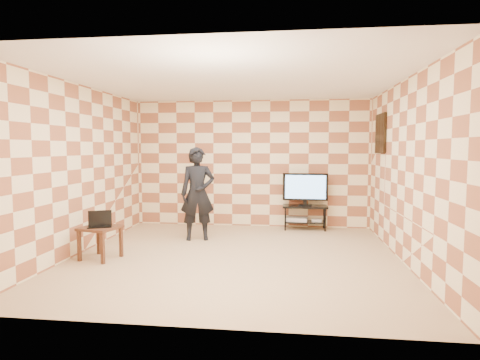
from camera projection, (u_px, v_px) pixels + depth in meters
The scene contains 14 objects.
floor at pixel (235, 257), 6.24m from camera, with size 5.00×5.00×0.00m, color tan.
wall_back at pixel (251, 164), 8.60m from camera, with size 5.00×0.02×2.70m, color #FEEBBC.
wall_front at pixel (198, 185), 3.66m from camera, with size 5.00×0.02×2.70m, color #FEEBBC.
wall_left at pixel (81, 169), 6.44m from camera, with size 0.02×5.00×2.70m, color #FEEBBC.
wall_right at pixel (405, 171), 5.82m from camera, with size 0.02×5.00×2.70m, color #FEEBBC.
ceiling at pixel (235, 81), 6.02m from camera, with size 5.00×5.00×0.02m, color white.
wall_art at pixel (380, 134), 7.31m from camera, with size 0.04×0.72×0.72m.
tv_stand at pixel (305, 212), 8.29m from camera, with size 0.91×0.41×0.50m.
tv at pixel (305, 188), 8.25m from camera, with size 0.92×0.18×0.67m.
dvd_player at pixel (297, 219), 8.34m from camera, with size 0.44×0.31×0.07m, color silver.
game_console at pixel (317, 220), 8.29m from camera, with size 0.20×0.15×0.05m, color silver.
side_table at pixel (100, 232), 6.08m from camera, with size 0.62×0.62×0.50m.
laptop at pixel (100, 223), 6.09m from camera, with size 0.42×0.39×0.23m.
person at pixel (198, 194), 7.34m from camera, with size 0.62×0.41×1.70m, color black.
Camera 1 is at (0.82, -6.07, 1.69)m, focal length 30.00 mm.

